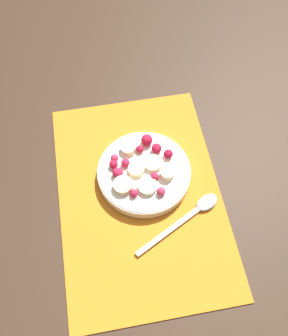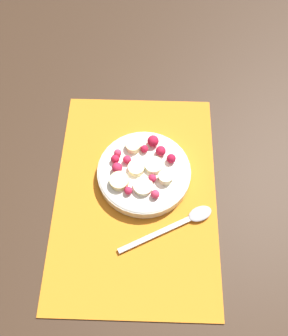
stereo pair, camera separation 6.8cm
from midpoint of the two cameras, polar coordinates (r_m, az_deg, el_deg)
name	(u,v)px [view 2 (the right image)]	position (r m, az deg, el deg)	size (l,w,h in m)	color
ground_plane	(136,194)	(0.70, 1.52, -4.31)	(3.00, 3.00, 0.00)	#382619
placemat	(136,194)	(0.70, 1.53, -4.21)	(0.44, 0.30, 0.01)	orange
fruit_bowl	(144,172)	(0.70, 2.75, -0.83)	(0.17, 0.17, 0.05)	silver
spoon	(185,221)	(0.68, 9.14, -8.22)	(0.10, 0.17, 0.01)	#B2B2B7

